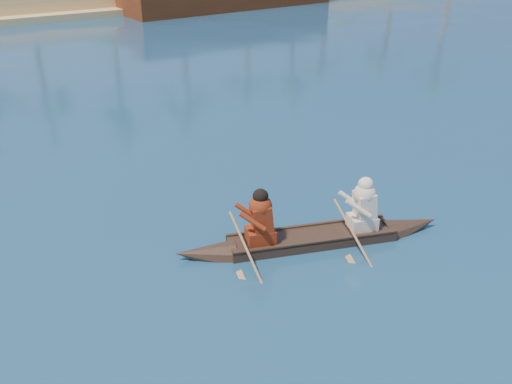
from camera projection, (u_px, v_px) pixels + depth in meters
canoe at (312, 230)px, 10.35m from camera, size 5.00×2.16×1.39m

